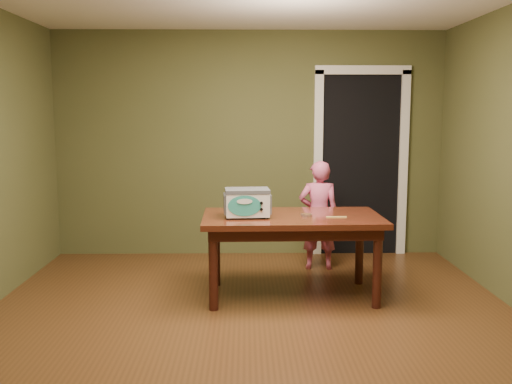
% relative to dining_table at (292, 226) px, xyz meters
% --- Properties ---
extents(floor, '(5.00, 5.00, 0.00)m').
position_rel_dining_table_xyz_m(floor, '(-0.37, -0.90, -0.65)').
color(floor, '#523017').
rests_on(floor, ground).
extents(room_shell, '(4.52, 5.02, 2.61)m').
position_rel_dining_table_xyz_m(room_shell, '(-0.37, -0.90, 1.06)').
color(room_shell, '#4C4E2A').
rests_on(room_shell, ground).
extents(doorway, '(1.10, 0.66, 2.25)m').
position_rel_dining_table_xyz_m(doorway, '(0.93, 1.88, 0.41)').
color(doorway, black).
rests_on(doorway, ground).
extents(dining_table, '(1.62, 0.93, 0.75)m').
position_rel_dining_table_xyz_m(dining_table, '(0.00, 0.00, 0.00)').
color(dining_table, '#3D1B0E').
rests_on(dining_table, floor).
extents(toy_oven, '(0.43, 0.31, 0.25)m').
position_rel_dining_table_xyz_m(toy_oven, '(-0.41, -0.07, 0.24)').
color(toy_oven, '#4C4F54').
rests_on(toy_oven, dining_table).
extents(baking_pan, '(0.10, 0.10, 0.02)m').
position_rel_dining_table_xyz_m(baking_pan, '(0.12, -0.04, 0.11)').
color(baking_pan, silver).
rests_on(baking_pan, dining_table).
extents(spatula, '(0.18, 0.03, 0.01)m').
position_rel_dining_table_xyz_m(spatula, '(0.38, -0.11, 0.10)').
color(spatula, '#D5BE5C').
rests_on(spatula, dining_table).
extents(child, '(0.44, 0.30, 1.17)m').
position_rel_dining_table_xyz_m(child, '(0.36, 0.92, -0.07)').
color(child, '#D75884').
rests_on(child, floor).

